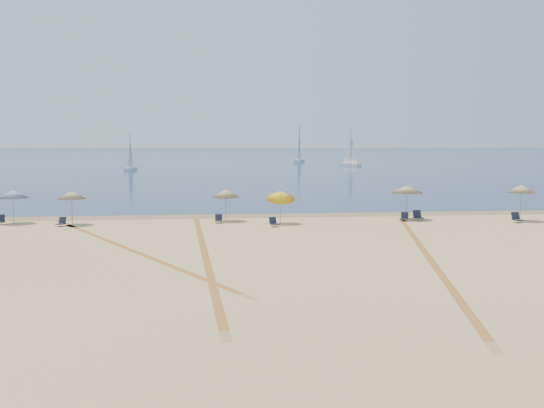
# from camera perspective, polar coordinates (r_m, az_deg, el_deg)

# --- Properties ---
(ground) EXTENTS (160.00, 160.00, 0.00)m
(ground) POSITION_cam_1_polar(r_m,az_deg,el_deg) (22.83, 5.12, -8.56)
(ground) COLOR tan
(ground) RESTS_ON ground
(ocean) EXTENTS (500.00, 500.00, 0.00)m
(ocean) POSITION_cam_1_polar(r_m,az_deg,el_deg) (246.79, -4.81, 4.72)
(ocean) COLOR #0C2151
(ocean) RESTS_ON ground
(wet_sand) EXTENTS (500.00, 500.00, 0.00)m
(wet_sand) POSITION_cam_1_polar(r_m,az_deg,el_deg) (46.24, -0.50, -1.07)
(wet_sand) COLOR olive
(wet_sand) RESTS_ON ground
(umbrella_0) EXTENTS (2.08, 2.08, 2.38)m
(umbrella_0) POSITION_cam_1_polar(r_m,az_deg,el_deg) (45.37, -23.33, 0.87)
(umbrella_0) COLOR gray
(umbrella_0) RESTS_ON ground
(umbrella_1) EXTENTS (1.93, 1.93, 2.39)m
(umbrella_1) POSITION_cam_1_polar(r_m,az_deg,el_deg) (43.21, -18.45, 0.83)
(umbrella_1) COLOR gray
(umbrella_1) RESTS_ON ground
(umbrella_2) EXTENTS (1.95, 1.97, 2.33)m
(umbrella_2) POSITION_cam_1_polar(r_m,az_deg,el_deg) (43.00, -4.42, 1.03)
(umbrella_2) COLOR gray
(umbrella_2) RESTS_ON ground
(umbrella_3) EXTENTS (2.05, 2.12, 2.57)m
(umbrella_3) POSITION_cam_1_polar(r_m,az_deg,el_deg) (41.48, 0.78, 0.87)
(umbrella_3) COLOR gray
(umbrella_3) RESTS_ON ground
(umbrella_4) EXTENTS (2.34, 2.34, 2.54)m
(umbrella_4) POSITION_cam_1_polar(r_m,az_deg,el_deg) (44.95, 12.65, 1.39)
(umbrella_4) COLOR gray
(umbrella_4) RESTS_ON ground
(umbrella_5) EXTENTS (1.97, 1.97, 2.63)m
(umbrella_5) POSITION_cam_1_polar(r_m,az_deg,el_deg) (46.53, 22.52, 1.34)
(umbrella_5) COLOR gray
(umbrella_5) RESTS_ON ground
(chair_0) EXTENTS (0.71, 0.78, 0.67)m
(chair_0) POSITION_cam_1_polar(r_m,az_deg,el_deg) (45.20, -24.32, -1.41)
(chair_0) COLOR black
(chair_0) RESTS_ON ground
(chair_1) EXTENTS (0.67, 0.72, 0.61)m
(chair_1) POSITION_cam_1_polar(r_m,az_deg,el_deg) (42.79, -19.31, -1.64)
(chair_1) COLOR black
(chair_1) RESTS_ON ground
(chair_2) EXTENTS (0.52, 0.60, 0.60)m
(chair_2) POSITION_cam_1_polar(r_m,az_deg,el_deg) (42.13, -5.07, -1.44)
(chair_2) COLOR black
(chair_2) RESTS_ON ground
(chair_3) EXTENTS (0.71, 0.76, 0.63)m
(chair_3) POSITION_cam_1_polar(r_m,az_deg,el_deg) (40.25, 0.16, -1.76)
(chair_3) COLOR black
(chair_3) RESTS_ON ground
(chair_4) EXTENTS (0.71, 0.76, 0.62)m
(chair_4) POSITION_cam_1_polar(r_m,az_deg,el_deg) (44.08, 12.44, -1.22)
(chair_4) COLOR black
(chair_4) RESTS_ON ground
(chair_5) EXTENTS (0.66, 0.75, 0.72)m
(chair_5) POSITION_cam_1_polar(r_m,az_deg,el_deg) (44.70, 13.64, -1.09)
(chair_5) COLOR black
(chair_5) RESTS_ON ground
(chair_6) EXTENTS (0.70, 0.78, 0.73)m
(chair_6) POSITION_cam_1_polar(r_m,az_deg,el_deg) (45.57, 22.15, -1.23)
(chair_6) COLOR black
(chair_6) RESTS_ON ground
(sailboat_0) EXTENTS (1.98, 4.92, 7.13)m
(sailboat_0) POSITION_cam_1_polar(r_m,az_deg,el_deg) (118.29, -13.25, 4.17)
(sailboat_0) COLOR white
(sailboat_0) RESTS_ON ocean
(sailboat_1) EXTENTS (4.10, 5.33, 8.10)m
(sailboat_1) POSITION_cam_1_polar(r_m,az_deg,el_deg) (136.55, 7.44, 4.64)
(sailboat_1) COLOR white
(sailboat_1) RESTS_ON ocean
(sailboat_2) EXTENTS (3.76, 6.79, 9.84)m
(sailboat_2) POSITION_cam_1_polar(r_m,az_deg,el_deg) (157.38, 2.59, 5.06)
(sailboat_2) COLOR white
(sailboat_2) RESTS_ON ocean
(sailboat_3) EXTENTS (1.65, 4.54, 6.61)m
(sailboat_3) POSITION_cam_1_polar(r_m,az_deg,el_deg) (210.18, 7.65, 5.00)
(sailboat_3) COLOR white
(sailboat_3) RESTS_ON ocean
(tire_tracks) EXTENTS (52.36, 41.55, 0.00)m
(tire_tracks) POSITION_cam_1_polar(r_m,az_deg,el_deg) (32.00, -2.70, -4.30)
(tire_tracks) COLOR tan
(tire_tracks) RESTS_ON ground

